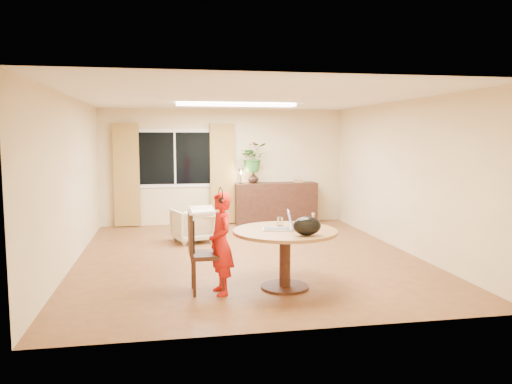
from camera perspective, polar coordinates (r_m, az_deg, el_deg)
floor at (r=8.37m, az=-1.01°, el=-7.34°), size 6.50×6.50×0.00m
ceiling at (r=8.15m, az=-1.05°, el=10.71°), size 6.50×6.50×0.00m
wall_back at (r=11.37m, az=-3.68°, el=2.91°), size 5.50×0.00×5.50m
wall_left at (r=8.18m, az=-20.41°, el=1.19°), size 0.00×6.50×6.50m
wall_right at (r=9.02m, az=16.49°, el=1.77°), size 0.00×6.50×6.50m
window at (r=11.27m, az=-9.25°, el=3.83°), size 1.70×0.03×1.30m
curtain_left at (r=11.24m, az=-14.57°, el=1.89°), size 0.55×0.08×2.25m
curtain_right at (r=11.28m, az=-3.87°, el=2.09°), size 0.55×0.08×2.25m
ceiling_panel at (r=9.34m, az=-2.25°, el=9.94°), size 2.20×0.35×0.05m
dining_table at (r=6.53m, az=3.34°, el=-5.77°), size 1.36×1.36×0.78m
dining_chair at (r=6.41m, az=-5.54°, el=-6.89°), size 0.50×0.45×1.03m
child at (r=6.31m, az=-4.03°, el=-5.87°), size 0.52×0.39×1.29m
laptop at (r=6.47m, az=2.41°, el=-3.20°), size 0.43×0.32×0.26m
tumbler at (r=6.80m, az=2.77°, el=-3.37°), size 0.10×0.10×0.12m
wine_glass at (r=6.77m, az=6.54°, el=-3.15°), size 0.07×0.07×0.18m
pot_lid at (r=6.82m, az=4.91°, el=-3.67°), size 0.25×0.25×0.04m
handbag at (r=6.13m, az=5.87°, el=-3.88°), size 0.39×0.28×0.24m
armchair at (r=9.52m, az=-7.28°, el=-3.76°), size 0.86×0.87×0.63m
throw at (r=9.46m, az=-6.08°, el=-1.77°), size 0.51×0.60×0.03m
sideboard at (r=11.41m, az=2.27°, el=-1.28°), size 1.87×0.46×0.93m
vase at (r=11.24m, az=-0.32°, el=1.64°), size 0.30×0.30×0.25m
bouquet at (r=11.21m, az=-0.32°, el=3.95°), size 0.62×0.55×0.66m
book_stack at (r=11.48m, az=4.83°, el=1.28°), size 0.22×0.18×0.08m
desk_lamp at (r=11.14m, az=-1.73°, el=1.85°), size 0.17×0.17×0.35m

